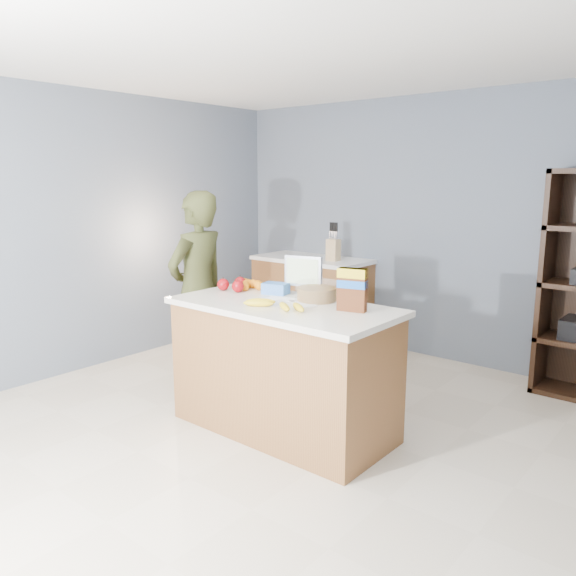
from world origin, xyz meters
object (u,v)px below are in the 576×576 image
Objects in this scene: person at (198,291)px; tv at (303,273)px; cereal_box at (352,286)px; counter_peninsula at (283,373)px.

tv is at bearing 93.25° from person.
person is 5.94× the size of cereal_box.
person is at bearing -172.98° from tv.
person is at bearing 169.46° from counter_peninsula.
tv is (1.00, 0.12, 0.24)m from person.
counter_peninsula is 0.73m from tv.
person reaches higher than counter_peninsula.
counter_peninsula is at bearing 75.68° from person.
tv is 0.60m from cereal_box.
person reaches higher than tv.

